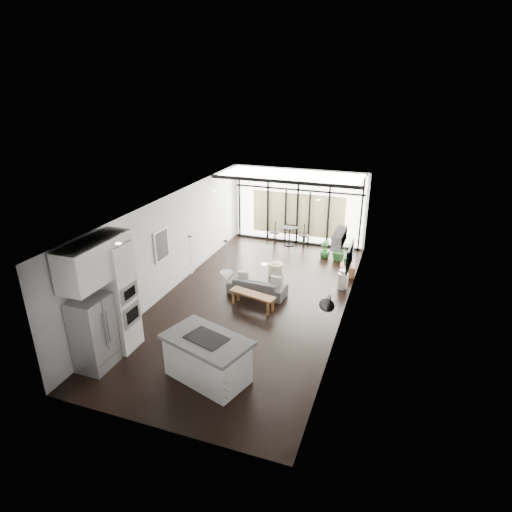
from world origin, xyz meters
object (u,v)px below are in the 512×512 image
Objects in this scene: pouf at (276,269)px; fridge at (94,333)px; tv at (350,257)px; island at (208,358)px; milk_can at (343,279)px; console_bench at (253,300)px; sofa at (257,284)px.

fridge is at bearing -111.32° from pouf.
fridge reaches higher than tv.
island is 2.95× the size of milk_can.
console_bench is at bearing -150.20° from tv.
tv is at bearing 42.79° from console_bench.
fridge is 1.49× the size of tv.
console_bench is at bearing -89.22° from pouf.
milk_can is (2.12, 1.98, 0.09)m from console_bench.
fridge is at bearing -128.69° from milk_can.
console_bench is at bearing -137.02° from milk_can.
fridge reaches higher than island.
milk_can is at bearing -6.95° from pouf.
fridge reaches higher than pouf.
pouf is (-0.17, 5.33, -0.29)m from island.
milk_can reaches higher than console_bench.
fridge reaches higher than sofa.
fridge is at bearing -109.93° from console_bench.
console_bench is 2.24m from pouf.
fridge is 4.23m from console_bench.
pouf is at bearing 103.77° from console_bench.
pouf is at bearing 173.05° from milk_can.
sofa is 3.59× the size of pouf.
island is 5.34m from pouf.
milk_can is 0.54× the size of tv.
pouf is at bearing 109.55° from island.
milk_can is (4.40, 5.49, -0.52)m from fridge.
fridge is 3.52× the size of pouf.
tv is at bearing -71.89° from milk_can.
sofa reaches higher than milk_can.
tv is (4.61, 4.85, 0.48)m from fridge.
tv is (2.48, 0.55, 0.97)m from sofa.
sofa is at bearing -94.43° from pouf.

